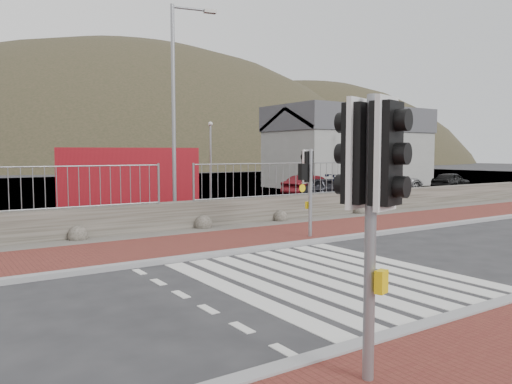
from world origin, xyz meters
TOP-DOWN VIEW (x-y plane):
  - ground at (0.00, 0.00)m, footprint 220.00×220.00m
  - sidewalk_far at (0.00, 4.50)m, footprint 40.00×3.00m
  - kerb_near at (0.00, -3.00)m, footprint 40.00×0.25m
  - kerb_far at (0.00, 3.00)m, footprint 40.00×0.25m
  - zebra_crossing at (-0.00, 0.00)m, footprint 4.62×5.60m
  - gravel_strip at (0.00, 6.50)m, footprint 40.00×1.50m
  - stone_wall at (0.00, 7.30)m, footprint 40.00×0.60m
  - railing at (0.00, 7.15)m, footprint 18.07×0.07m
  - quay at (0.00, 27.90)m, footprint 120.00×40.00m
  - harbor_building at (20.00, 19.90)m, footprint 12.20×6.20m
  - hills_backdrop at (6.74, 87.90)m, footprint 254.00×90.00m
  - traffic_signal_near at (-2.83, -3.73)m, footprint 0.50×0.38m
  - traffic_signal_far at (2.51, 3.62)m, footprint 0.62×0.25m
  - streetlight at (0.49, 8.07)m, footprint 1.54×0.47m
  - shipping_container at (1.77, 16.65)m, footprint 7.02×4.34m
  - car_a at (11.77, 13.40)m, footprint 3.58×2.22m
  - car_b at (11.58, 14.37)m, footprint 3.91×2.04m
  - car_c at (15.10, 13.78)m, footprint 4.57×2.08m
  - car_d at (18.40, 14.58)m, footprint 4.83×2.61m
  - car_e at (22.81, 13.17)m, footprint 3.72×2.04m

SIDE VIEW (x-z plane):
  - hills_backdrop at x=6.74m, z-range -73.05..26.95m
  - ground at x=0.00m, z-range 0.00..0.00m
  - quay at x=0.00m, z-range -0.25..0.25m
  - zebra_crossing at x=0.00m, z-range 0.00..0.01m
  - gravel_strip at x=0.00m, z-range 0.00..0.06m
  - sidewalk_far at x=0.00m, z-range 0.00..0.08m
  - kerb_near at x=0.00m, z-range -0.01..0.11m
  - kerb_far at x=0.00m, z-range -0.01..0.11m
  - stone_wall at x=0.00m, z-range 0.00..0.90m
  - car_a at x=11.77m, z-range 0.00..1.14m
  - car_e at x=22.81m, z-range 0.00..1.20m
  - car_b at x=11.58m, z-range 0.00..1.23m
  - car_d at x=18.40m, z-range 0.00..1.29m
  - car_c at x=15.10m, z-range 0.00..1.30m
  - shipping_container at x=1.77m, z-range 0.00..2.72m
  - railing at x=0.00m, z-range 1.21..2.43m
  - traffic_signal_far at x=2.51m, z-range 0.58..3.17m
  - traffic_signal_near at x=-2.83m, z-range 0.69..3.75m
  - harbor_building at x=20.00m, z-range 0.03..5.83m
  - streetlight at x=0.49m, z-range 0.46..7.79m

